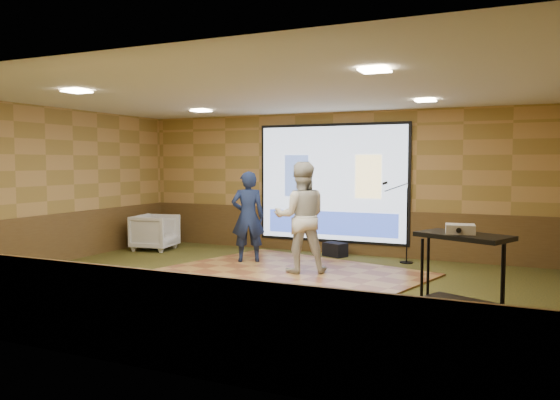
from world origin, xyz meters
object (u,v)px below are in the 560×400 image
at_px(av_table, 463,259).
at_px(projector, 460,229).
at_px(projector_screen, 332,184).
at_px(duffel_bag, 335,250).
at_px(player_right, 301,217).
at_px(banquet_chair, 155,232).
at_px(player_left, 248,217).
at_px(dance_floor, 291,273).
at_px(mic_stand, 404,237).

bearing_deg(av_table, projector, 174.47).
height_order(projector_screen, duffel_bag, projector_screen).
xyz_separation_m(player_right, banquet_chair, (-3.92, 1.06, -0.60)).
bearing_deg(player_right, projector_screen, -111.20).
height_order(player_right, banquet_chair, player_right).
relative_size(player_left, banquet_chair, 2.01).
height_order(projector, duffel_bag, projector).
relative_size(player_right, projector, 5.81).
bearing_deg(player_left, projector, 118.81).
relative_size(projector_screen, projector, 10.01).
relative_size(player_left, player_right, 0.90).
xyz_separation_m(projector_screen, av_table, (3.12, -4.27, -0.68)).
bearing_deg(player_left, duffel_bag, -163.04).
height_order(dance_floor, projector, projector).
height_order(av_table, duffel_bag, av_table).
distance_m(player_right, projector, 3.50).
xyz_separation_m(projector_screen, projector, (3.08, -4.26, -0.32)).
height_order(player_left, banquet_chair, player_left).
relative_size(av_table, mic_stand, 0.70).
bearing_deg(projector_screen, projector, -54.17).
relative_size(projector_screen, duffel_bag, 7.25).
distance_m(player_left, mic_stand, 3.04).
height_order(dance_floor, player_right, player_right).
bearing_deg(av_table, banquet_chair, 155.82).
bearing_deg(player_left, mic_stand, 174.89).
bearing_deg(banquet_chair, duffel_bag, -86.74).
distance_m(dance_floor, duffel_bag, 2.04).
xyz_separation_m(projector, banquet_chair, (-6.79, 3.06, -0.76)).
xyz_separation_m(player_left, player_right, (1.31, -0.51, 0.09)).
bearing_deg(mic_stand, banquet_chair, -155.65).
bearing_deg(projector_screen, av_table, -53.82).
relative_size(projector, banquet_chair, 0.38).
bearing_deg(dance_floor, av_table, -31.91).
xyz_separation_m(dance_floor, mic_stand, (1.55, 1.91, 0.48)).
distance_m(player_left, banquet_chair, 2.72).
xyz_separation_m(dance_floor, projector, (2.99, -1.88, 1.14)).
xyz_separation_m(av_table, banquet_chair, (-6.83, 3.07, -0.40)).
distance_m(av_table, duffel_bag, 4.93).
bearing_deg(banquet_chair, av_table, -123.19).
xyz_separation_m(dance_floor, player_right, (0.12, 0.13, 0.98)).
distance_m(mic_stand, banquet_chair, 5.40).
xyz_separation_m(banquet_chair, duffel_bag, (3.91, 0.85, -0.25)).
height_order(projector, banquet_chair, projector).
xyz_separation_m(projector_screen, player_right, (0.21, -2.26, -0.48)).
distance_m(player_right, mic_stand, 2.34).
bearing_deg(projector, player_left, 140.26).
relative_size(dance_floor, projector, 12.75).
height_order(projector_screen, banquet_chair, projector_screen).
height_order(player_left, duffel_bag, player_left).
bearing_deg(player_left, av_table, 119.03).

